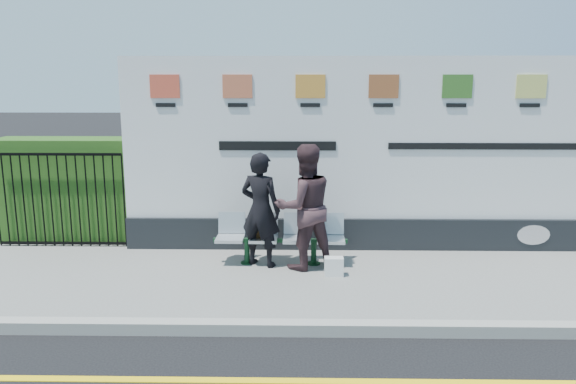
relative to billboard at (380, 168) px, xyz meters
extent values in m
plane|color=black|center=(-0.50, -3.85, -1.42)|extent=(80.00, 80.00, 0.00)
cube|color=slate|center=(-0.50, -1.35, -1.36)|extent=(14.00, 3.00, 0.12)
cube|color=gray|center=(-0.50, -2.85, -1.35)|extent=(14.00, 0.18, 0.14)
cube|color=yellow|center=(-0.50, -3.85, -1.42)|extent=(14.00, 0.10, 0.01)
cube|color=black|center=(0.00, 0.00, -1.05)|extent=(8.00, 0.30, 0.50)
cube|color=silver|center=(0.00, 0.00, 0.45)|extent=(8.00, 0.14, 2.50)
cube|color=#285018|center=(-5.08, 0.45, -0.45)|extent=(2.35, 0.70, 1.70)
imported|color=black|center=(-1.81, -0.87, -0.47)|extent=(0.71, 0.60, 1.66)
imported|color=#3A2529|center=(-1.19, -0.96, -0.41)|extent=(1.04, 0.93, 1.78)
cube|color=black|center=(-1.78, -0.80, -0.81)|extent=(0.26, 0.18, 0.19)
cube|color=silver|center=(-0.78, -1.30, -1.17)|extent=(0.26, 0.16, 0.26)
camera|label=1|loc=(-1.29, -8.66, 1.39)|focal=35.00mm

